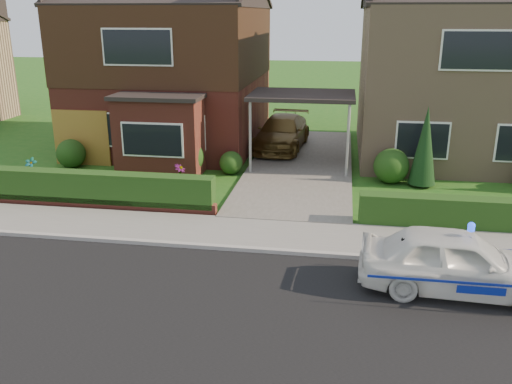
# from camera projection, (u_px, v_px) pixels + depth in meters

# --- Properties ---
(ground) EXTENTS (120.00, 120.00, 0.00)m
(ground) POSITION_uv_depth(u_px,v_px,m) (253.00, 320.00, 10.24)
(ground) COLOR #1E5516
(ground) RESTS_ON ground
(road) EXTENTS (60.00, 6.00, 0.02)m
(road) POSITION_uv_depth(u_px,v_px,m) (253.00, 320.00, 10.24)
(road) COLOR black
(road) RESTS_ON ground
(kerb) EXTENTS (60.00, 0.16, 0.12)m
(kerb) POSITION_uv_depth(u_px,v_px,m) (274.00, 251.00, 13.08)
(kerb) COLOR #9E9993
(kerb) RESTS_ON ground
(sidewalk) EXTENTS (60.00, 2.00, 0.10)m
(sidewalk) POSITION_uv_depth(u_px,v_px,m) (279.00, 235.00, 14.07)
(sidewalk) COLOR slate
(sidewalk) RESTS_ON ground
(driveway) EXTENTS (3.80, 12.00, 0.12)m
(driveway) POSITION_uv_depth(u_px,v_px,m) (301.00, 165.00, 20.53)
(driveway) COLOR #666059
(driveway) RESTS_ON ground
(house_left) EXTENTS (7.50, 9.53, 7.25)m
(house_left) POSITION_uv_depth(u_px,v_px,m) (172.00, 56.00, 22.95)
(house_left) COLOR maroon
(house_left) RESTS_ON ground
(house_right) EXTENTS (7.50, 8.06, 7.25)m
(house_right) POSITION_uv_depth(u_px,v_px,m) (456.00, 63.00, 21.34)
(house_right) COLOR tan
(house_right) RESTS_ON ground
(carport_link) EXTENTS (3.80, 3.00, 2.77)m
(carport_link) POSITION_uv_depth(u_px,v_px,m) (302.00, 97.00, 19.68)
(carport_link) COLOR black
(carport_link) RESTS_ON ground
(garage_door) EXTENTS (2.20, 0.10, 2.10)m
(garage_door) POSITION_uv_depth(u_px,v_px,m) (82.00, 138.00, 20.49)
(garage_door) COLOR olive
(garage_door) RESTS_ON ground
(dwarf_wall) EXTENTS (7.70, 0.25, 0.36)m
(dwarf_wall) POSITION_uv_depth(u_px,v_px,m) (90.00, 203.00, 16.03)
(dwarf_wall) COLOR maroon
(dwarf_wall) RESTS_ON ground
(hedge_left) EXTENTS (7.50, 0.55, 0.90)m
(hedge_left) POSITION_uv_depth(u_px,v_px,m) (92.00, 207.00, 16.22)
(hedge_left) COLOR #173310
(hedge_left) RESTS_ON ground
(hedge_right) EXTENTS (7.50, 0.55, 0.80)m
(hedge_right) POSITION_uv_depth(u_px,v_px,m) (501.00, 232.00, 14.38)
(hedge_right) COLOR #173310
(hedge_right) RESTS_ON ground
(shrub_left_far) EXTENTS (1.08, 1.08, 1.08)m
(shrub_left_far) POSITION_uv_depth(u_px,v_px,m) (71.00, 154.00, 20.26)
(shrub_left_far) COLOR #173310
(shrub_left_far) RESTS_ON ground
(shrub_left_mid) EXTENTS (1.32, 1.32, 1.32)m
(shrub_left_mid) POSITION_uv_depth(u_px,v_px,m) (186.00, 157.00, 19.35)
(shrub_left_mid) COLOR #173310
(shrub_left_mid) RESTS_ON ground
(shrub_left_near) EXTENTS (0.84, 0.84, 0.84)m
(shrub_left_near) POSITION_uv_depth(u_px,v_px,m) (231.00, 163.00, 19.47)
(shrub_left_near) COLOR #173310
(shrub_left_near) RESTS_ON ground
(shrub_right_near) EXTENTS (1.20, 1.20, 1.20)m
(shrub_right_near) POSITION_uv_depth(u_px,v_px,m) (391.00, 166.00, 18.38)
(shrub_right_near) COLOR #173310
(shrub_right_near) RESTS_ON ground
(conifer_a) EXTENTS (0.90, 0.90, 2.60)m
(conifer_a) POSITION_uv_depth(u_px,v_px,m) (425.00, 148.00, 17.82)
(conifer_a) COLOR black
(conifer_a) RESTS_ON ground
(police_car) EXTENTS (3.63, 4.03, 1.51)m
(police_car) POSITION_uv_depth(u_px,v_px,m) (457.00, 262.00, 11.11)
(police_car) COLOR silver
(police_car) RESTS_ON ground
(driveway_car) EXTENTS (2.22, 4.73, 1.34)m
(driveway_car) POSITION_uv_depth(u_px,v_px,m) (282.00, 133.00, 22.65)
(driveway_car) COLOR brown
(driveway_car) RESTS_ON driveway
(potted_plant_a) EXTENTS (0.44, 0.30, 0.82)m
(potted_plant_a) POSITION_uv_depth(u_px,v_px,m) (32.00, 170.00, 18.62)
(potted_plant_a) COLOR gray
(potted_plant_a) RESTS_ON ground
(potted_plant_b) EXTENTS (0.49, 0.48, 0.69)m
(potted_plant_b) POSITION_uv_depth(u_px,v_px,m) (157.00, 190.00, 16.72)
(potted_plant_b) COLOR gray
(potted_plant_b) RESTS_ON ground
(potted_plant_c) EXTENTS (0.52, 0.52, 0.80)m
(potted_plant_c) POSITION_uv_depth(u_px,v_px,m) (180.00, 177.00, 17.86)
(potted_plant_c) COLOR gray
(potted_plant_c) RESTS_ON ground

